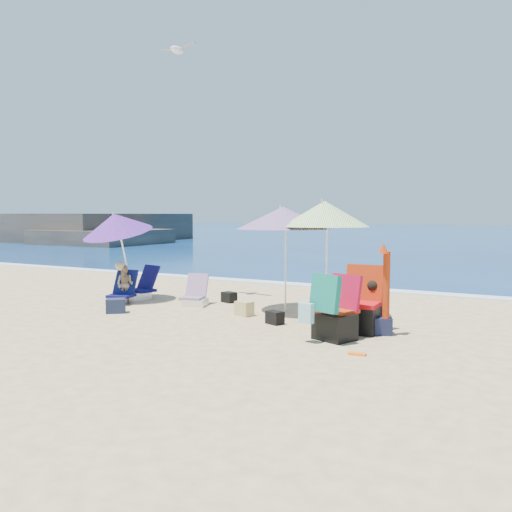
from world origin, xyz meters
The scene contains 21 objects.
ground centered at (0.00, 0.00, 0.00)m, with size 120.00×120.00×0.00m.
sea centered at (0.00, 45.00, -0.05)m, with size 120.00×80.00×0.12m.
foam centered at (0.00, 5.10, 0.02)m, with size 120.00×0.50×0.04m.
headland centered at (-27.29, 19.73, 0.57)m, with size 20.50×11.50×2.60m.
umbrella_turquoise centered at (0.01, 1.51, 1.80)m, with size 1.96×1.96×2.04m.
umbrella_striped centered at (0.85, 1.47, 1.87)m, with size 1.88×1.88×2.14m.
umbrella_blue centered at (-3.69, 0.99, 1.67)m, with size 1.66×1.71×2.04m.
furled_umbrella centered at (2.22, 0.49, 0.79)m, with size 0.19×0.25×1.44m.
chair_navy centered at (-3.45, 1.45, 0.19)m, with size 0.69×0.82×0.73m.
chair_rainbow centered at (-1.90, 1.33, 0.17)m, with size 0.61×0.66×0.63m.
camp_chair_left centered at (1.81, 0.57, 0.32)m, with size 0.61×0.61×1.06m.
camp_chair_right centered at (1.61, -0.12, 0.36)m, with size 0.75×0.93×1.01m.
person_center centered at (1.77, 0.97, 0.40)m, with size 0.72×0.69×0.82m.
person_left centered at (-3.35, 0.84, 0.40)m, with size 0.62×0.67×0.89m.
bag_navy_a centered at (-2.74, -0.07, 0.14)m, with size 0.43×0.41×0.27m.
bag_black_a centered at (-1.48, 1.98, 0.11)m, with size 0.35×0.30×0.22m.
bag_tan centered at (-0.47, 0.85, 0.13)m, with size 0.36×0.30×0.26m.
bag_navy_b centered at (2.13, 0.55, 0.13)m, with size 0.44×0.39×0.27m.
bag_black_b centered at (0.35, 0.46, 0.11)m, with size 0.34×0.29×0.22m.
orange_item centered at (2.19, -0.78, 0.02)m, with size 0.24×0.12×0.03m.
seagull centered at (-2.70, 1.91, 5.37)m, with size 0.93×0.41×0.16m.
Camera 1 is at (4.23, -7.41, 1.87)m, focal length 36.65 mm.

